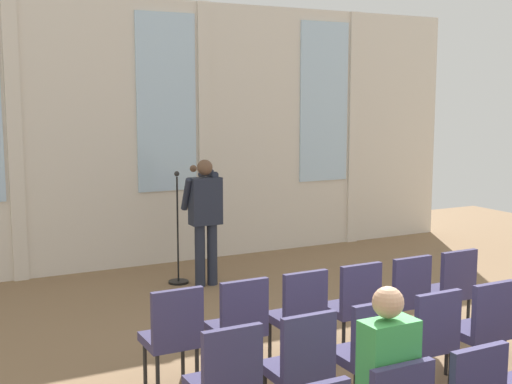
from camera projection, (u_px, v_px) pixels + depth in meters
The scene contains 15 objects.
rear_partition at pixel (167, 132), 10.39m from camera, with size 10.54×0.14×3.98m.
speaker at pixel (205, 213), 9.21m from camera, with size 0.52×0.69×1.72m.
mic_stand at pixel (178, 259), 9.41m from camera, with size 0.28×0.28×1.55m.
chair_r0_c0 at pixel (173, 332), 5.92m from camera, with size 0.46×0.44×0.94m.
chair_r0_c1 at pixel (239, 321), 6.21m from camera, with size 0.46×0.44×0.94m.
chair_r0_c2 at pixel (299, 311), 6.50m from camera, with size 0.46×0.44×0.94m.
chair_r0_c3 at pixel (354, 302), 6.79m from camera, with size 0.46×0.44×0.94m.
chair_r0_c4 at pixel (404, 293), 7.08m from camera, with size 0.46×0.44×0.94m.
chair_r0_c5 at pixel (451, 286), 7.37m from camera, with size 0.46×0.44×0.94m.
chair_r1_c0 at pixel (226, 377), 4.97m from camera, with size 0.46×0.44×0.94m.
chair_r1_c1 at pixel (301, 361), 5.26m from camera, with size 0.46×0.44×0.94m.
chair_r1_c2 at pixel (368, 348), 5.55m from camera, with size 0.46×0.44×0.94m.
chair_r1_c3 at pixel (428, 335), 5.84m from camera, with size 0.46×0.44×0.94m.
chair_r1_c4 at pixel (483, 324), 6.13m from camera, with size 0.46×0.44×0.94m.
audience_r2_c1 at pixel (383, 380), 4.34m from camera, with size 0.36×0.39×1.39m.
Camera 1 is at (-3.57, -3.46, 2.55)m, focal length 48.06 mm.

